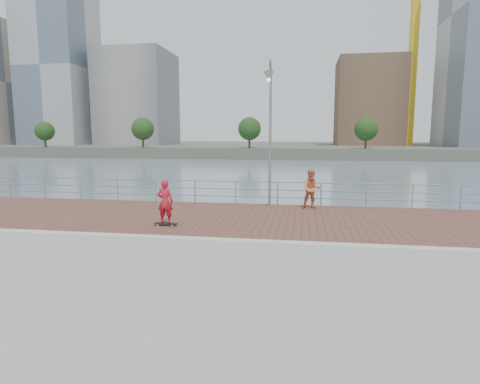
# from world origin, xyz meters

# --- Properties ---
(water) EXTENTS (400.00, 400.00, 0.00)m
(water) POSITION_xyz_m (0.00, 0.00, -2.00)
(water) COLOR slate
(water) RESTS_ON ground
(seawall) EXTENTS (40.00, 24.00, 2.00)m
(seawall) POSITION_xyz_m (0.00, -5.00, -1.00)
(seawall) COLOR gray
(seawall) RESTS_ON ground
(brick_lane) EXTENTS (40.00, 6.80, 0.02)m
(brick_lane) POSITION_xyz_m (0.00, 3.60, 0.01)
(brick_lane) COLOR brown
(brick_lane) RESTS_ON seawall
(curb) EXTENTS (40.00, 0.40, 0.06)m
(curb) POSITION_xyz_m (0.00, 0.00, 0.03)
(curb) COLOR #B7B5AD
(curb) RESTS_ON seawall
(far_shore) EXTENTS (320.00, 95.00, 2.50)m
(far_shore) POSITION_xyz_m (0.00, 122.50, -0.75)
(far_shore) COLOR #4C5142
(far_shore) RESTS_ON ground
(guardrail) EXTENTS (39.06, 0.06, 1.13)m
(guardrail) POSITION_xyz_m (0.00, 7.00, 0.69)
(guardrail) COLOR #8C9EA8
(guardrail) RESTS_ON brick_lane
(street_lamp) EXTENTS (0.46, 1.35, 6.35)m
(street_lamp) POSITION_xyz_m (0.68, 6.04, 4.51)
(street_lamp) COLOR gray
(street_lamp) RESTS_ON brick_lane
(skateboard) EXTENTS (0.86, 0.22, 0.10)m
(skateboard) POSITION_xyz_m (-2.73, 1.72, 0.10)
(skateboard) COLOR black
(skateboard) RESTS_ON brick_lane
(skateboarder) EXTENTS (0.59, 0.39, 1.62)m
(skateboarder) POSITION_xyz_m (-2.73, 1.72, 0.92)
(skateboarder) COLOR #B51827
(skateboarder) RESTS_ON skateboard
(bystander) EXTENTS (0.95, 0.78, 1.78)m
(bystander) POSITION_xyz_m (2.62, 6.15, 0.91)
(bystander) COLOR #DD6D41
(bystander) RESTS_ON brick_lane
(tower_crane) EXTENTS (47.00, 2.00, 50.70)m
(tower_crane) POSITION_xyz_m (27.36, 104.00, 33.50)
(tower_crane) COLOR gold
(tower_crane) RESTS_ON far_shore
(skyline) EXTENTS (233.00, 41.00, 63.93)m
(skyline) POSITION_xyz_m (26.23, 103.68, 23.36)
(skyline) COLOR #ADA38E
(skyline) RESTS_ON far_shore
(shoreline_trees) EXTENTS (169.32, 5.14, 6.86)m
(shoreline_trees) POSITION_xyz_m (14.29, 77.00, 4.53)
(shoreline_trees) COLOR #473323
(shoreline_trees) RESTS_ON far_shore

